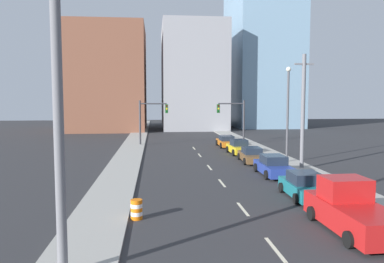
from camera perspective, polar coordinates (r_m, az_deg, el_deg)
sidewalk_left at (r=53.64m, az=-8.53°, el=-1.21°), size 2.82×94.24×0.12m
sidewalk_right at (r=54.85m, az=6.77°, el=-1.06°), size 2.82×94.24×0.12m
lane_stripe_at_7m at (r=15.29m, az=12.56°, el=-17.11°), size 0.16×2.40×0.01m
lane_stripe_at_13m at (r=20.11m, az=7.75°, el=-11.61°), size 0.16×2.40×0.01m
lane_stripe_at_19m at (r=25.90m, az=4.59°, el=-7.84°), size 0.16×2.40×0.01m
lane_stripe_at_25m at (r=31.67m, az=2.67°, el=-5.49°), size 0.16×2.40×0.01m
lane_stripe_at_32m at (r=38.47m, az=1.17°, el=-3.64°), size 0.16×2.40×0.01m
lane_stripe_at_37m at (r=43.99m, az=0.30°, el=-2.56°), size 0.16×2.40×0.01m
building_brick_left at (r=72.37m, az=-12.73°, el=7.86°), size 14.00×16.00×19.22m
building_office_center at (r=76.23m, az=-0.00°, el=8.18°), size 12.00×20.00×20.18m
building_glass_right at (r=83.57m, az=10.54°, el=11.64°), size 13.00×20.00×31.32m
traffic_signal_left at (r=46.99m, az=-6.66°, el=2.28°), size 3.61×0.35×5.60m
traffic_signal_right at (r=48.09m, az=6.70°, el=2.34°), size 3.61×0.35×5.60m
utility_pole_left_near at (r=12.23m, az=-19.73°, el=3.17°), size 1.60×0.32×10.54m
utility_pole_right_mid at (r=31.84m, az=16.55°, el=3.07°), size 1.60×0.32×9.36m
traffic_barrel at (r=18.40m, az=-8.45°, el=-11.67°), size 0.56×0.56×0.95m
street_lamp at (r=34.54m, az=14.39°, el=3.52°), size 0.44×0.44×8.60m
pickup_truck_red at (r=18.01m, az=23.17°, el=-11.00°), size 2.53×5.43×2.21m
sedan_teal at (r=22.92m, az=16.74°, el=-7.99°), size 2.20×4.30×1.50m
sedan_blue at (r=28.99m, az=12.28°, el=-5.18°), size 2.15×4.72×1.52m
sedan_brown at (r=34.75m, az=9.08°, el=-3.59°), size 2.20×4.74×1.36m
sedan_yellow at (r=39.61m, az=7.15°, el=-2.42°), size 2.15×4.30×1.53m
sedan_orange at (r=45.51m, az=5.27°, el=-1.54°), size 2.07×4.79×1.35m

